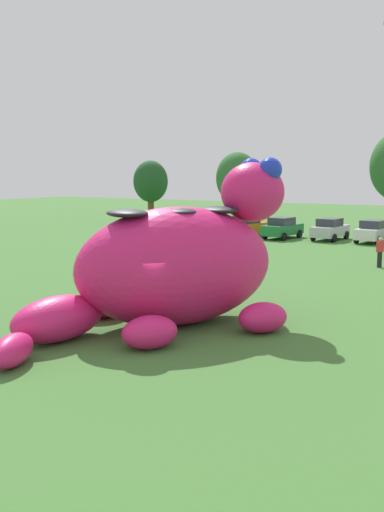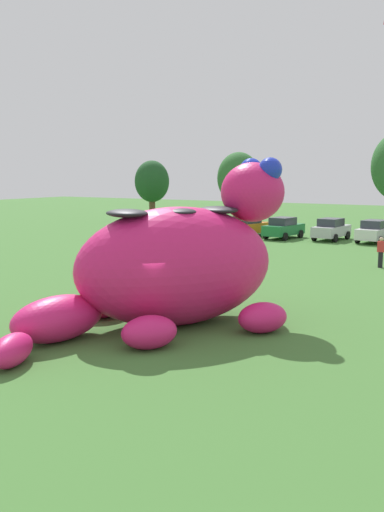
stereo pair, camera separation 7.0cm
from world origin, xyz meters
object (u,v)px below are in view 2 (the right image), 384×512
object	(u,v)px
car_red	(209,224)
car_white	(375,231)
car_orange	(248,226)
spectator_near_inflatable	(381,252)
car_green	(283,228)
car_silver	(331,229)
giant_inflatable_creature	(177,264)

from	to	relation	value
car_red	car_white	bearing A→B (deg)	5.11
car_orange	car_white	bearing A→B (deg)	6.23
spectator_near_inflatable	car_green	bearing A→B (deg)	133.61
car_green	car_white	world-z (taller)	same
car_red	car_orange	distance (m)	3.66
car_orange	car_silver	world-z (taller)	same
car_orange	car_green	size ratio (longest dim) A/B	1.01
car_orange	spectator_near_inflatable	distance (m)	16.80
car_red	car_white	world-z (taller)	same
spectator_near_inflatable	car_red	bearing A→B (deg)	148.37
car_silver	spectator_near_inflatable	world-z (taller)	car_silver
giant_inflatable_creature	car_white	xyz separation A→B (m)	(0.21, 27.60, -1.26)
giant_inflatable_creature	car_green	distance (m)	27.45
car_orange	car_silver	size ratio (longest dim) A/B	1.02
car_red	spectator_near_inflatable	size ratio (longest dim) A/B	2.50
car_orange	giant_inflatable_creature	bearing A→B (deg)	-69.59
car_white	spectator_near_inflatable	distance (m)	11.97
car_silver	spectator_near_inflatable	xyz separation A→B (m)	(6.42, -11.50, -0.01)
car_orange	car_silver	xyz separation A→B (m)	(6.71, 1.03, 0.00)
giant_inflatable_creature	car_silver	size ratio (longest dim) A/B	2.67
car_green	car_orange	bearing A→B (deg)	-178.65
car_orange	spectator_near_inflatable	bearing A→B (deg)	-38.55
car_silver	car_white	distance (m)	3.36
giant_inflatable_creature	spectator_near_inflatable	size ratio (longest dim) A/B	6.62
spectator_near_inflatable	giant_inflatable_creature	bearing A→B (deg)	-101.56
car_orange	car_white	distance (m)	10.13
car_silver	car_white	xyz separation A→B (m)	(3.35, 0.07, 0.00)
car_white	car_green	bearing A→B (deg)	-171.63
car_red	car_green	bearing A→B (deg)	1.71
car_green	car_silver	world-z (taller)	same
giant_inflatable_creature	spectator_near_inflatable	world-z (taller)	giant_inflatable_creature
car_orange	car_green	distance (m)	3.09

